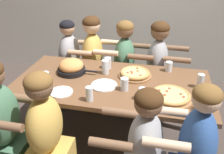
{
  "coord_description": "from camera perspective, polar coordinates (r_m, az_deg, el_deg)",
  "views": [
    {
      "loc": [
        0.44,
        -1.99,
        1.89
      ],
      "look_at": [
        0.0,
        0.0,
        0.81
      ],
      "focal_mm": 40.0,
      "sensor_mm": 36.0,
      "label": 1
    }
  ],
  "objects": [
    {
      "name": "diner_far_left",
      "position": [
        3.2,
        -9.36,
        1.9
      ],
      "size": [
        0.51,
        0.4,
        1.13
      ],
      "rotation": [
        0.0,
        0.0,
        -1.57
      ],
      "color": "#99999E",
      "rests_on": "ground"
    },
    {
      "name": "pizza_board_main",
      "position": [
        2.13,
        13.23,
        -4.23
      ],
      "size": [
        0.37,
        0.37,
        0.05
      ],
      "color": "#996B42",
      "rests_on": "dining_table"
    },
    {
      "name": "drinking_glass_i",
      "position": [
        2.34,
        -14.84,
        -0.45
      ],
      "size": [
        0.07,
        0.07,
        0.13
      ],
      "color": "silver",
      "rests_on": "dining_table"
    },
    {
      "name": "drinking_glass_h",
      "position": [
        2.58,
        12.84,
        2.26
      ],
      "size": [
        0.07,
        0.07,
        0.1
      ],
      "color": "silver",
      "rests_on": "dining_table"
    },
    {
      "name": "diner_far_midright",
      "position": [
        2.98,
        10.1,
        0.6
      ],
      "size": [
        0.51,
        0.4,
        1.18
      ],
      "rotation": [
        0.0,
        0.0,
        -1.57
      ],
      "color": "#99999E",
      "rests_on": "ground"
    },
    {
      "name": "empty_plate_a",
      "position": [
        2.2,
        -11.51,
        -3.38
      ],
      "size": [
        0.2,
        0.2,
        0.02
      ],
      "color": "white",
      "rests_on": "dining_table"
    },
    {
      "name": "pizza_board_second",
      "position": [
        2.43,
        5.27,
        0.75
      ],
      "size": [
        0.32,
        0.32,
        0.05
      ],
      "color": "#996B42",
      "rests_on": "dining_table"
    },
    {
      "name": "empty_plate_b",
      "position": [
        2.26,
        -1.81,
        -1.88
      ],
      "size": [
        0.24,
        0.24,
        0.02
      ],
      "color": "white",
      "rests_on": "dining_table"
    },
    {
      "name": "drinking_glass_d",
      "position": [
        2.57,
        -0.97,
        3.04
      ],
      "size": [
        0.07,
        0.07,
        0.12
      ],
      "color": "silver",
      "rests_on": "dining_table"
    },
    {
      "name": "drinking_glass_e",
      "position": [
        2.05,
        6.92,
        -3.9
      ],
      "size": [
        0.06,
        0.06,
        0.11
      ],
      "color": "silver",
      "rests_on": "dining_table"
    },
    {
      "name": "dining_table",
      "position": [
        2.38,
        0.0,
        -2.94
      ],
      "size": [
        1.81,
        0.9,
        0.76
      ],
      "color": "brown",
      "rests_on": "ground"
    },
    {
      "name": "diner_far_center",
      "position": [
        3.02,
        2.81,
        1.13
      ],
      "size": [
        0.51,
        0.4,
        1.17
      ],
      "rotation": [
        0.0,
        0.0,
        -1.57
      ],
      "color": "#477556",
      "rests_on": "ground"
    },
    {
      "name": "diner_near_midleft",
      "position": [
        2.07,
        -14.56,
        -14.55
      ],
      "size": [
        0.51,
        0.4,
        1.15
      ],
      "rotation": [
        0.0,
        0.0,
        1.57
      ],
      "color": "gold",
      "rests_on": "ground"
    },
    {
      "name": "drinking_glass_c",
      "position": [
        2.46,
        -1.55,
        2.12
      ],
      "size": [
        0.07,
        0.07,
        0.14
      ],
      "color": "silver",
      "rests_on": "dining_table"
    },
    {
      "name": "drinking_glass_g",
      "position": [
        2.18,
        2.86,
        -1.81
      ],
      "size": [
        0.07,
        0.07,
        0.12
      ],
      "color": "silver",
      "rests_on": "dining_table"
    },
    {
      "name": "skillet_bowl",
      "position": [
        2.51,
        -9.27,
        2.26
      ],
      "size": [
        0.4,
        0.28,
        0.14
      ],
      "color": "black",
      "rests_on": "dining_table"
    },
    {
      "name": "drinking_glass_a",
      "position": [
        2.35,
        19.52,
        -1.05
      ],
      "size": [
        0.06,
        0.06,
        0.13
      ],
      "color": "silver",
      "rests_on": "dining_table"
    },
    {
      "name": "drinking_glass_b",
      "position": [
        2.04,
        20.15,
        -6.25
      ],
      "size": [
        0.07,
        0.07,
        0.1
      ],
      "color": "silver",
      "rests_on": "dining_table"
    },
    {
      "name": "diner_near_left",
      "position": [
        2.22,
        -23.29,
        -11.98
      ],
      "size": [
        0.51,
        0.4,
        1.19
      ],
      "rotation": [
        0.0,
        0.0,
        1.57
      ],
      "color": "#477556",
      "rests_on": "ground"
    },
    {
      "name": "drinking_glass_f",
      "position": [
        2.04,
        -5.18,
        -4.08
      ],
      "size": [
        0.06,
        0.06,
        0.13
      ],
      "color": "silver",
      "rests_on": "dining_table"
    },
    {
      "name": "diner_far_midleft",
      "position": [
        3.09,
        -4.3,
        2.14
      ],
      "size": [
        0.51,
        0.4,
        1.2
      ],
      "rotation": [
        0.0,
        0.0,
        -1.57
      ],
      "color": "gold",
      "rests_on": "ground"
    },
    {
      "name": "ground_plane",
      "position": [
        2.78,
        0.0,
        -14.95
      ],
      "size": [
        18.0,
        18.0,
        0.0
      ],
      "primitive_type": "plane",
      "color": "#423833",
      "rests_on": "ground"
    }
  ]
}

